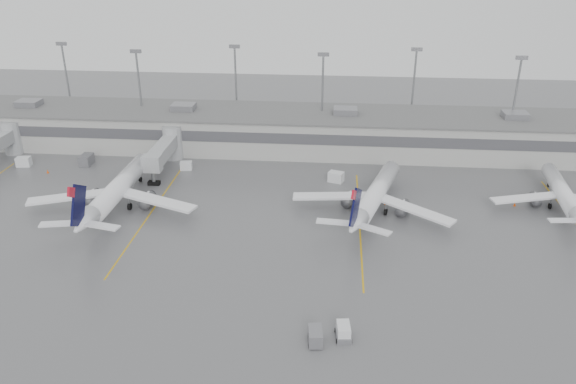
# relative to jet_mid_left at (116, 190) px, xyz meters

# --- Properties ---
(ground) EXTENTS (260.00, 260.00, 0.00)m
(ground) POSITION_rel_jet_mid_left_xyz_m (23.67, -25.91, -3.30)
(ground) COLOR #555557
(ground) RESTS_ON ground
(terminal) EXTENTS (152.00, 17.00, 9.45)m
(terminal) POSITION_rel_jet_mid_left_xyz_m (23.66, 32.07, 0.87)
(terminal) COLOR #A7A7A2
(terminal) RESTS_ON ground
(light_masts) EXTENTS (142.40, 8.00, 20.60)m
(light_masts) POSITION_rel_jet_mid_left_xyz_m (23.67, 37.84, 8.73)
(light_masts) COLOR gray
(light_masts) RESTS_ON ground
(jet_bridge_left) EXTENTS (4.00, 17.20, 7.00)m
(jet_bridge_left) POSITION_rel_jet_mid_left_xyz_m (-31.83, 19.81, 0.57)
(jet_bridge_left) COLOR gray
(jet_bridge_left) RESTS_ON ground
(jet_bridge_right) EXTENTS (4.00, 17.20, 7.00)m
(jet_bridge_right) POSITION_rel_jet_mid_left_xyz_m (3.17, 19.81, 0.57)
(jet_bridge_right) COLOR gray
(jet_bridge_right) RESTS_ON ground
(stand_markings) EXTENTS (105.25, 40.00, 0.01)m
(stand_markings) POSITION_rel_jet_mid_left_xyz_m (23.67, -1.91, -3.29)
(stand_markings) COLOR gold
(stand_markings) RESTS_ON ground
(jet_mid_left) EXTENTS (29.27, 32.79, 10.61)m
(jet_mid_left) POSITION_rel_jet_mid_left_xyz_m (0.00, 0.00, 0.00)
(jet_mid_left) COLOR white
(jet_mid_left) RESTS_ON ground
(jet_mid_right) EXTENTS (26.34, 29.98, 9.99)m
(jet_mid_right) POSITION_rel_jet_mid_left_xyz_m (43.68, 2.34, -0.19)
(jet_mid_right) COLOR white
(jet_mid_right) RESTS_ON ground
(jet_far_right) EXTENTS (24.17, 27.22, 8.81)m
(jet_far_right) POSITION_rel_jet_mid_left_xyz_m (75.66, 6.37, -0.56)
(jet_far_right) COLOR white
(jet_far_right) RESTS_ON ground
(baggage_tug) EXTENTS (2.06, 2.93, 1.78)m
(baggage_tug) POSITION_rel_jet_mid_left_xyz_m (38.48, -31.03, -2.60)
(baggage_tug) COLOR white
(baggage_tug) RESTS_ON ground
(baggage_cart) EXTENTS (1.85, 2.89, 1.76)m
(baggage_cart) POSITION_rel_jet_mid_left_xyz_m (35.28, -32.23, -2.38)
(baggage_cart) COLOR slate
(baggage_cart) RESTS_ON ground
(gse_uld_a) EXTENTS (2.93, 2.17, 1.91)m
(gse_uld_a) POSITION_rel_jet_mid_left_xyz_m (-25.97, 16.96, -2.34)
(gse_uld_a) COLOR white
(gse_uld_a) RESTS_ON ground
(gse_uld_b) EXTENTS (2.49, 1.83, 1.63)m
(gse_uld_b) POSITION_rel_jet_mid_left_xyz_m (7.28, 18.07, -2.48)
(gse_uld_b) COLOR white
(gse_uld_b) RESTS_ON ground
(gse_uld_c) EXTENTS (3.21, 2.65, 1.95)m
(gse_uld_c) POSITION_rel_jet_mid_left_xyz_m (37.14, 14.56, -2.32)
(gse_uld_c) COLOR white
(gse_uld_c) RESTS_ON ground
(gse_loader) EXTENTS (2.15, 3.40, 2.11)m
(gse_loader) POSITION_rel_jet_mid_left_xyz_m (-13.59, 18.84, -2.24)
(gse_loader) COLOR slate
(gse_loader) RESTS_ON ground
(cone_a) EXTENTS (0.44, 0.44, 0.70)m
(cone_a) POSITION_rel_jet_mid_left_xyz_m (-19.47, 13.82, -2.95)
(cone_a) COLOR #FC5105
(cone_a) RESTS_ON ground
(cone_b) EXTENTS (0.45, 0.45, 0.71)m
(cone_b) POSITION_rel_jet_mid_left_xyz_m (1.28, 5.02, -2.94)
(cone_b) COLOR #FC5105
(cone_b) RESTS_ON ground
(cone_c) EXTENTS (0.43, 0.43, 0.68)m
(cone_c) POSITION_rel_jet_mid_left_xyz_m (45.84, 5.28, -2.96)
(cone_c) COLOR #FC5105
(cone_c) RESTS_ON ground
(cone_d) EXTENTS (0.44, 0.44, 0.70)m
(cone_d) POSITION_rel_jet_mid_left_xyz_m (68.06, 6.63, -2.95)
(cone_d) COLOR #FC5105
(cone_d) RESTS_ON ground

